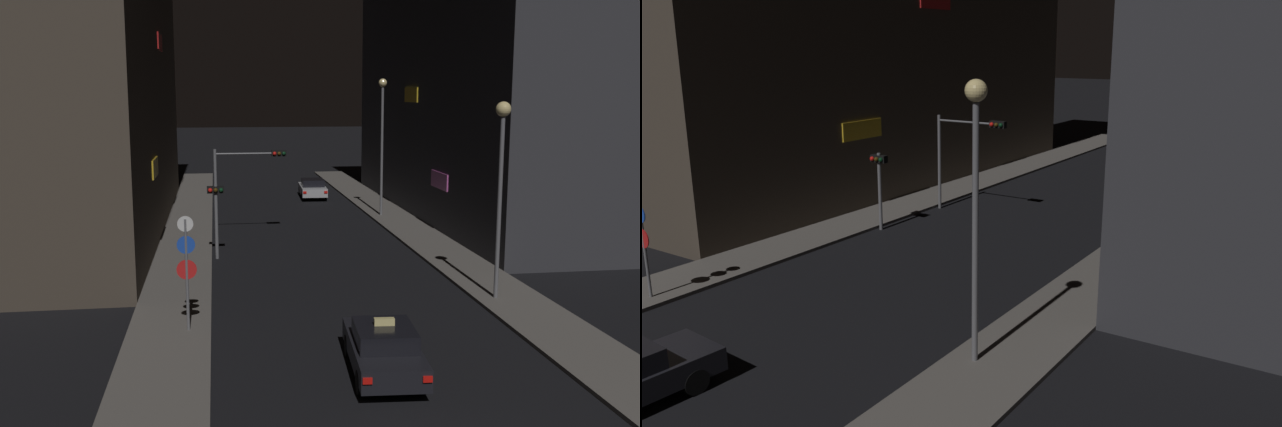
{
  "view_description": "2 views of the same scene",
  "coord_description": "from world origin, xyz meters",
  "views": [
    {
      "loc": [
        -4.61,
        -12.24,
        7.7
      ],
      "look_at": [
        -0.54,
        15.35,
        2.96
      ],
      "focal_mm": 40.02,
      "sensor_mm": 36.0,
      "label": 1
    },
    {
      "loc": [
        13.67,
        -0.73,
        8.17
      ],
      "look_at": [
        1.09,
        18.73,
        2.03
      ],
      "focal_mm": 35.95,
      "sensor_mm": 36.0,
      "label": 2
    }
  ],
  "objects": [
    {
      "name": "street_lamp_near_block",
      "position": [
        5.65,
        12.28,
        5.27
      ],
      "size": [
        0.55,
        0.55,
        7.25
      ],
      "color": "slate",
      "rests_on": "sidewalk_right"
    },
    {
      "name": "sign_pole_left",
      "position": [
        -5.59,
        10.2,
        2.33
      ],
      "size": [
        0.64,
        0.1,
        3.73
      ],
      "color": "slate",
      "rests_on": "sidewalk_left"
    },
    {
      "name": "sidewalk_left",
      "position": [
        -6.21,
        26.95,
        0.07
      ],
      "size": [
        2.68,
        57.89,
        0.14
      ],
      "primitive_type": "cube",
      "color": "#5B5651",
      "rests_on": "ground_plane"
    },
    {
      "name": "street_lamp_far_block",
      "position": [
        5.6,
        30.76,
        5.74
      ],
      "size": [
        0.51,
        0.51,
        8.41
      ],
      "color": "slate",
      "rests_on": "sidewalk_right"
    },
    {
      "name": "taxi",
      "position": [
        -0.14,
        6.05,
        0.74
      ],
      "size": [
        2.11,
        4.57,
        1.62
      ],
      "color": "black",
      "rests_on": "ground_plane"
    },
    {
      "name": "traffic_light_overhead",
      "position": [
        -3.12,
        25.45,
        3.49
      ],
      "size": [
        3.85,
        0.42,
        4.77
      ],
      "color": "slate",
      "rests_on": "ground_plane"
    },
    {
      "name": "traffic_light_left_kerb",
      "position": [
        -4.62,
        20.76,
        2.54
      ],
      "size": [
        0.8,
        0.42,
        3.52
      ],
      "color": "slate",
      "rests_on": "ground_plane"
    },
    {
      "name": "far_car",
      "position": [
        2.46,
        39.52,
        0.73
      ],
      "size": [
        1.99,
        4.52,
        1.42
      ],
      "color": "#B7B7BC",
      "rests_on": "ground_plane"
    },
    {
      "name": "building_facade_right",
      "position": [
        11.1,
        31.19,
        8.22
      ],
      "size": [
        7.18,
        30.35,
        16.44
      ],
      "color": "#333338",
      "rests_on": "ground_plane"
    },
    {
      "name": "sidewalk_right",
      "position": [
        6.21,
        26.95,
        0.07
      ],
      "size": [
        2.68,
        57.89,
        0.14
      ],
      "primitive_type": "cube",
      "color": "#5B5651",
      "rests_on": "ground_plane"
    },
    {
      "name": "building_facade_left",
      "position": [
        -11.25,
        29.37,
        11.4
      ],
      "size": [
        7.48,
        31.81,
        22.8
      ],
      "color": "#473D33",
      "rests_on": "ground_plane"
    }
  ]
}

